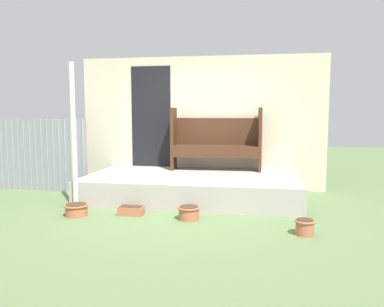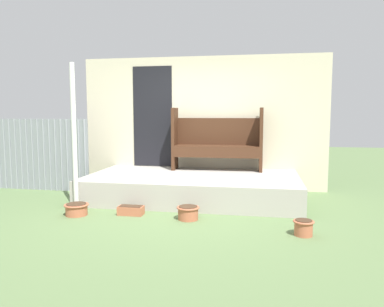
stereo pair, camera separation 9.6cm
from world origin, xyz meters
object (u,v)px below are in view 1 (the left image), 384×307
Objects in this scene: support_post at (74,137)px; flower_pot_middle at (189,212)px; flower_pot_left at (76,209)px; bench at (216,139)px; planter_box_rect at (131,211)px; flower_pot_right at (305,226)px.

support_post is 6.95× the size of flower_pot_middle.
support_post is 6.31× the size of flower_pot_left.
bench is 4.75× the size of flower_pot_left.
flower_pot_left is at bearing -167.85° from planter_box_rect.
bench is 2.36m from planter_box_rect.
planter_box_rect is at bearing -9.85° from support_post.
support_post is at bearing 168.50° from flower_pot_right.
bench is at bearing 40.71° from support_post.
flower_pot_middle is 0.88× the size of planter_box_rect.
flower_pot_middle is at bearing -5.89° from planter_box_rect.
support_post is 2.66m from bench.
planter_box_rect is (0.78, 0.17, -0.03)m from flower_pot_left.
support_post is at bearing -140.78° from bench.
planter_box_rect is (-0.88, 0.09, -0.04)m from flower_pot_middle.
planter_box_rect is (0.96, -0.17, -1.06)m from support_post.
flower_pot_middle is at bearing -7.96° from support_post.
planter_box_rect is at bearing 12.15° from flower_pot_left.
flower_pot_middle is 0.89m from planter_box_rect.
support_post is 1.33× the size of bench.
flower_pot_right is (1.35, -2.42, -0.89)m from bench.
bench is 2.91m from flower_pot_left.
bench reaches higher than flower_pot_right.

